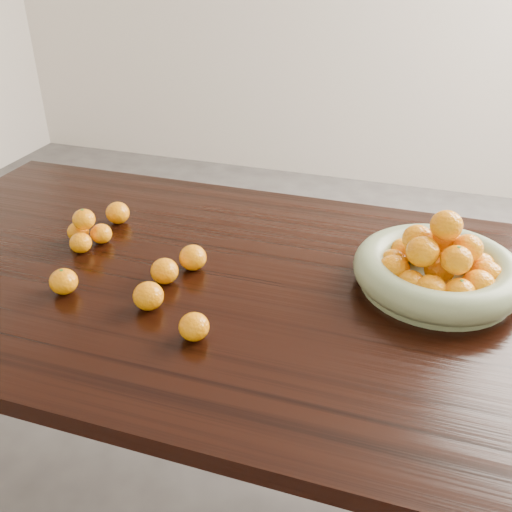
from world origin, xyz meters
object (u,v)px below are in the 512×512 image
(fruit_bowl, at_px, (438,268))
(loose_orange_0, at_px, (64,281))
(dining_table, at_px, (259,313))
(orange_pyramid, at_px, (86,232))

(fruit_bowl, height_order, loose_orange_0, fruit_bowl)
(dining_table, distance_m, fruit_bowl, 0.43)
(dining_table, height_order, orange_pyramid, orange_pyramid)
(dining_table, relative_size, orange_pyramid, 16.92)
(dining_table, xyz_separation_m, loose_orange_0, (-0.40, -0.18, 0.12))
(fruit_bowl, bearing_deg, loose_orange_0, -160.29)
(fruit_bowl, xyz_separation_m, loose_orange_0, (-0.79, -0.28, -0.02))
(dining_table, bearing_deg, loose_orange_0, -156.12)
(fruit_bowl, relative_size, loose_orange_0, 5.99)
(dining_table, distance_m, loose_orange_0, 0.45)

